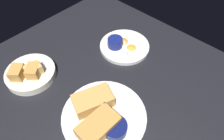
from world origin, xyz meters
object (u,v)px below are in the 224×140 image
sandwich_half_near (93,101)px  spoon_by_gravy_ramekin (125,52)px  plate_sandwich_main (104,116)px  sandwich_half_far (98,127)px  bread_basket_rear (30,73)px  ramekin_dark_sauce (115,128)px  plate_chips_companion (124,46)px  ramekin_light_gravy (115,42)px  spoon_by_dark_ramekin (108,114)px

sandwich_half_near → spoon_by_gravy_ramekin: bearing=17.6°
plate_sandwich_main → sandwich_half_far: (-4.84, -2.35, 3.20)cm
plate_sandwich_main → bread_basket_rear: bearing=101.8°
sandwich_half_far → ramekin_dark_sauce: sandwich_half_far is taller
plate_chips_companion → spoon_by_gravy_ramekin: (-3.35, -3.32, 1.16)cm
bread_basket_rear → ramekin_light_gravy: bearing=-21.0°
spoon_by_gravy_ramekin → sandwich_half_far: bearing=-153.1°
ramekin_dark_sauce → spoon_by_gravy_ramekin: ramekin_dark_sauce is taller
sandwich_half_far → plate_chips_companion: size_ratio=0.62×
plate_chips_companion → sandwich_half_far: bearing=-151.1°
spoon_by_gravy_ramekin → bread_basket_rear: size_ratio=0.42×
plate_sandwich_main → sandwich_half_far: 6.26cm
bread_basket_rear → sandwich_half_far: bearing=-86.7°
sandwich_half_far → spoon_by_dark_ramekin: 6.31cm
sandwich_half_near → bread_basket_rear: bread_basket_rear is taller
ramekin_dark_sauce → plate_chips_companion: ramekin_dark_sauce is taller
sandwich_half_far → spoon_by_dark_ramekin: sandwich_half_far is taller
sandwich_half_near → ramekin_light_gravy: size_ratio=2.28×
sandwich_half_near → ramekin_light_gravy: 30.58cm
sandwich_half_near → ramekin_dark_sauce: 11.74cm
sandwich_half_far → ramekin_dark_sauce: size_ratio=1.77×
ramekin_light_gravy → sandwich_half_far: bearing=-145.2°
sandwich_half_far → plate_sandwich_main: bearing=25.9°
sandwich_half_far → plate_chips_companion: 40.56cm
sandwich_half_near → sandwich_half_far: (-5.23, -7.72, 0.00)cm
ramekin_dark_sauce → bread_basket_rear: (-5.45, 39.29, -1.06)cm
ramekin_dark_sauce → plate_chips_companion: size_ratio=0.35×
sandwich_half_far → ramekin_light_gravy: 39.09cm
bread_basket_rear → sandwich_half_near: bearing=-75.3°
spoon_by_dark_ramekin → ramekin_light_gravy: 33.60cm
ramekin_dark_sauce → ramekin_light_gravy: (28.72, 26.15, 0.35)cm
sandwich_half_far → ramekin_light_gravy: (32.11, 22.29, -0.29)cm
sandwich_half_near → plate_chips_companion: size_ratio=0.68×
plate_chips_companion → spoon_by_gravy_ramekin: 4.85cm
spoon_by_gravy_ramekin → bread_basket_rear: (-34.09, 19.19, 0.33)cm
sandwich_half_far → spoon_by_dark_ramekin: size_ratio=1.40×
plate_chips_companion → ramekin_light_gravy: size_ratio=3.34×
plate_chips_companion → sandwich_half_near: bearing=-158.6°
ramekin_light_gravy → plate_sandwich_main: bearing=-143.8°
sandwich_half_near → bread_basket_rear: 28.71cm
plate_sandwich_main → bread_basket_rear: bread_basket_rear is taller
sandwich_half_far → ramekin_light_gravy: bearing=34.8°
plate_sandwich_main → plate_chips_companion: (30.54, 17.22, 0.00)cm
spoon_by_gravy_ramekin → plate_sandwich_main: bearing=-152.9°
plate_chips_companion → ramekin_light_gravy: (-3.27, 2.73, 2.91)cm
sandwich_half_near → spoon_by_dark_ramekin: bearing=-85.0°
plate_sandwich_main → ramekin_dark_sauce: ramekin_dark_sauce is taller
sandwich_half_far → ramekin_light_gravy: sandwich_half_far is taller
plate_sandwich_main → sandwich_half_near: size_ratio=1.90×
sandwich_half_near → ramekin_light_gravy: sandwich_half_near is taller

